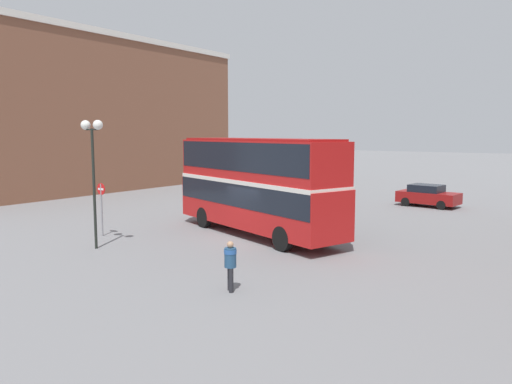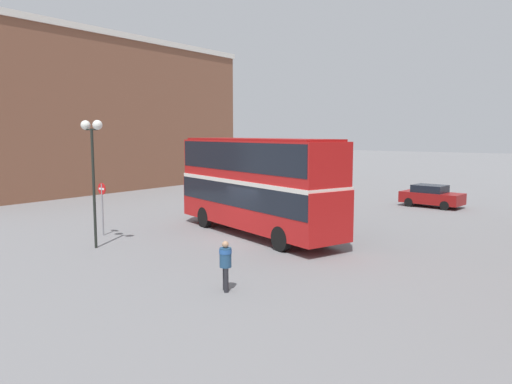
{
  "view_description": "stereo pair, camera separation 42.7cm",
  "coord_description": "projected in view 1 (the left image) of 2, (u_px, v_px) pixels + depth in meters",
  "views": [
    {
      "loc": [
        13.96,
        -18.92,
        5.04
      ],
      "look_at": [
        -0.18,
        1.05,
        2.16
      ],
      "focal_mm": 35.0,
      "sensor_mm": 36.0,
      "label": 1
    },
    {
      "loc": [
        14.31,
        -18.67,
        5.04
      ],
      "look_at": [
        -0.18,
        1.05,
        2.16
      ],
      "focal_mm": 35.0,
      "sensor_mm": 36.0,
      "label": 2
    }
  ],
  "objects": [
    {
      "name": "pedestrian_foreground",
      "position": [
        230.0,
        261.0,
        15.89
      ],
      "size": [
        0.57,
        0.57,
        1.64
      ],
      "rotation": [
        0.0,
        0.0,
        3.99
      ],
      "color": "#232328",
      "rests_on": "ground_plane"
    },
    {
      "name": "no_entry_sign",
      "position": [
        101.0,
        201.0,
        24.44
      ],
      "size": [
        0.58,
        0.08,
        2.62
      ],
      "color": "gray",
      "rests_on": "ground_plane"
    },
    {
      "name": "parked_car_kerb_far",
      "position": [
        428.0,
        196.0,
        34.47
      ],
      "size": [
        4.19,
        2.27,
        1.51
      ],
      "rotation": [
        0.0,
        0.0,
        -0.1
      ],
      "color": "maroon",
      "rests_on": "ground_plane"
    },
    {
      "name": "double_decker_bus",
      "position": [
        256.0,
        180.0,
        24.57
      ],
      "size": [
        11.09,
        5.88,
        4.8
      ],
      "rotation": [
        0.0,
        0.0,
        -0.33
      ],
      "color": "red",
      "rests_on": "ground_plane"
    },
    {
      "name": "ground_plane",
      "position": [
        246.0,
        239.0,
        23.94
      ],
      "size": [
        240.0,
        240.0,
        0.0
      ],
      "primitive_type": "plane",
      "color": "slate"
    },
    {
      "name": "building_row_left",
      "position": [
        84.0,
        114.0,
        45.35
      ],
      "size": [
        10.25,
        30.09,
        13.54
      ],
      "color": "brown",
      "rests_on": "ground_plane"
    },
    {
      "name": "street_lamp_twin_globe",
      "position": [
        92.0,
        147.0,
        21.44
      ],
      "size": [
        1.26,
        0.42,
        5.61
      ],
      "color": "black",
      "rests_on": "ground_plane"
    }
  ]
}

